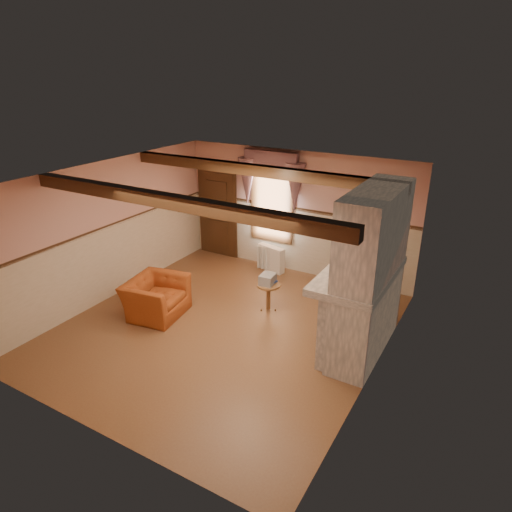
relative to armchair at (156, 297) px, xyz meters
The scene contains 26 objects.
floor 1.47m from the armchair, ahead, with size 5.50×6.00×0.01m, color brown.
ceiling 2.82m from the armchair, ahead, with size 5.50×6.00×0.01m, color silver.
wall_back 3.67m from the armchair, 66.42° to the left, with size 5.50×0.02×2.80m, color #D19A90.
wall_front 3.28m from the armchair, 63.13° to the right, with size 5.50×0.02×2.80m, color #D19A90.
wall_left 1.71m from the armchair, behind, with size 0.02×6.00×2.80m, color #D19A90.
wall_right 4.29m from the armchair, ahead, with size 0.02×6.00×2.80m, color #D19A90.
wainscot 1.48m from the armchair, ahead, with size 5.50×6.00×1.50m, color beige, non-canonical shape.
chair_rail 1.82m from the armchair, ahead, with size 5.50×6.00×0.08m, color black, non-canonical shape.
firebox 3.51m from the armchair, 13.59° to the left, with size 0.20×0.95×0.90m, color black.
armchair is the anchor object (origin of this frame).
side_table 2.18m from the armchair, 35.12° to the left, with size 0.47×0.47×0.55m, color brown.
book_stack 2.17m from the armchair, 35.48° to the left, with size 0.26×0.32×0.20m, color #B7AD8C.
radiator 3.07m from the armchair, 72.15° to the left, with size 0.70×0.18×0.60m, color white.
bowl 3.94m from the armchair, 14.84° to the left, with size 0.37×0.37×0.09m, color brown.
mantel_clock 4.14m from the armchair, 23.29° to the left, with size 0.14×0.24×0.20m, color #301E0D.
oil_lamp 3.99m from the armchair, 16.33° to the left, with size 0.11×0.11×0.28m, color #C68A38.
candle_red 3.83m from the armchair, ahead, with size 0.06×0.06×0.16m, color #9F2A13.
jar_yellow 3.83m from the armchair, ahead, with size 0.06×0.06×0.12m, color yellow.
fireplace 4.05m from the armchair, 12.13° to the left, with size 0.85×2.00×2.80m, color gray.
mantel 3.87m from the armchair, 12.71° to the left, with size 1.05×2.05×0.12m, color gray.
overmantel_mirror 3.91m from the armchair, 13.36° to the left, with size 0.06×1.44×1.04m, color silver.
door 3.31m from the armchair, 102.36° to the left, with size 1.10×0.10×2.10m, color black.
window 3.54m from the armchair, 75.82° to the left, with size 1.06×0.08×2.02m, color white.
window_drapes 3.72m from the armchair, 75.42° to the left, with size 1.30×0.14×1.40m, color gray.
ceiling_beam_front 2.90m from the armchair, 34.76° to the right, with size 5.50×0.18×0.20m, color black.
ceiling_beam_back 3.08m from the armchair, 45.34° to the left, with size 5.50×0.18×0.20m, color black.
Camera 1 is at (4.12, -5.99, 4.47)m, focal length 32.00 mm.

